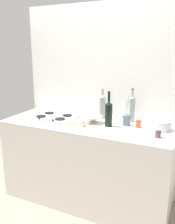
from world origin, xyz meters
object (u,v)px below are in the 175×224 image
plate_stack (160,125)px  butter_dish (77,123)px  condiment_jar_front (158,133)px  wine_bottle_mid_right (109,113)px  mixing_bowl (93,119)px  wine_bottle_leftmost (102,106)px  wine_bottle_mid_left (132,108)px  condiment_jar_rear (138,123)px  stovetop_hob (54,117)px  utensil_crock (126,119)px

plate_stack → butter_dish: 0.81m
condiment_jar_front → butter_dish: bearing=-179.3°
wine_bottle_mid_right → mixing_bowl: (-0.19, 0.04, -0.09)m
wine_bottle_leftmost → mixing_bowl: wine_bottle_leftmost is taller
wine_bottle_mid_left → condiment_jar_front: bearing=-48.4°
wine_bottle_mid_left → condiment_jar_front: wine_bottle_mid_left is taller
condiment_jar_rear → wine_bottle_mid_right: bearing=-163.3°
stovetop_hob → wine_bottle_mid_right: (0.65, -0.01, 0.12)m
wine_bottle_leftmost → butter_dish: (-0.12, -0.38, -0.11)m
condiment_jar_front → wine_bottle_mid_left: bearing=131.6°
wine_bottle_mid_left → condiment_jar_rear: 0.24m
wine_bottle_leftmost → condiment_jar_front: 0.77m
wine_bottle_mid_left → wine_bottle_mid_right: (-0.17, -0.27, -0.01)m
plate_stack → butter_dish: (-0.78, -0.24, -0.02)m
butter_dish → wine_bottle_mid_left: bearing=40.8°
wine_bottle_leftmost → utensil_crock: bearing=-24.1°
mixing_bowl → condiment_jar_rear: 0.47m
stovetop_hob → wine_bottle_leftmost: (0.49, 0.24, 0.13)m
plate_stack → wine_bottle_leftmost: size_ratio=0.63×
wine_bottle_mid_left → utensil_crock: 0.18m
butter_dish → condiment_jar_rear: 0.61m
condiment_jar_front → condiment_jar_rear: size_ratio=0.87×
plate_stack → utensil_crock: bearing=-179.2°
plate_stack → wine_bottle_mid_right: (-0.49, -0.11, 0.09)m
butter_dish → condiment_jar_front: size_ratio=1.78×
wine_bottle_mid_right → condiment_jar_rear: bearing=16.7°
plate_stack → wine_bottle_leftmost: (-0.65, 0.14, 0.09)m
wine_bottle_mid_left → butter_dish: (-0.46, -0.39, -0.12)m
mixing_bowl → utensil_crock: size_ratio=0.65×
utensil_crock → condiment_jar_front: size_ratio=3.87×
stovetop_hob → mixing_bowl: 0.47m
wine_bottle_mid_left → condiment_jar_rear: (0.12, -0.18, -0.10)m
butter_dish → condiment_jar_rear: bearing=20.3°
wine_bottle_leftmost → wine_bottle_mid_left: 0.33m
wine_bottle_mid_left → utensil_crock: (-0.01, -0.16, -0.08)m
wine_bottle_mid_right → mixing_bowl: 0.21m
plate_stack → wine_bottle_mid_right: 0.51m
wine_bottle_mid_left → mixing_bowl: 0.43m
plate_stack → wine_bottle_mid_left: (-0.32, 0.16, 0.10)m
stovetop_hob → utensil_crock: utensil_crock is taller
plate_stack → condiment_jar_front: bearing=-84.9°
condiment_jar_front → condiment_jar_rear: (-0.22, 0.20, 0.01)m
wine_bottle_leftmost → condiment_jar_rear: size_ratio=3.70×
stovetop_hob → butter_dish: size_ratio=3.41×
wine_bottle_mid_right → wine_bottle_leftmost: bearing=123.9°
mixing_bowl → butter_dish: (-0.10, -0.16, -0.01)m
wine_bottle_mid_right → butter_dish: 0.34m
plate_stack → wine_bottle_mid_left: bearing=153.8°
wine_bottle_mid_left → wine_bottle_mid_right: wine_bottle_mid_left is taller
plate_stack → mixing_bowl: size_ratio=1.06×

